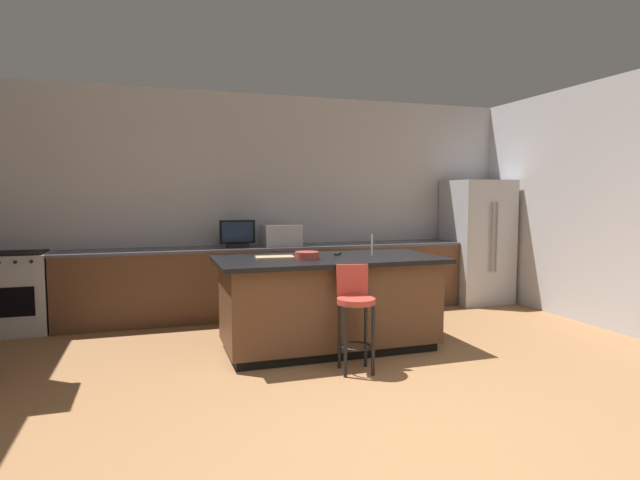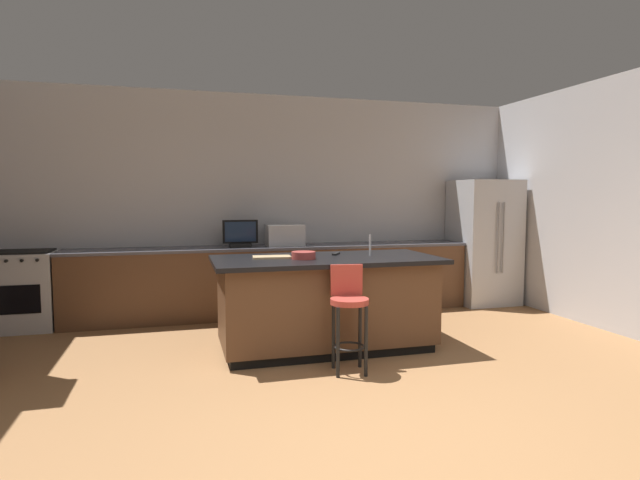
% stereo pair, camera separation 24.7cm
% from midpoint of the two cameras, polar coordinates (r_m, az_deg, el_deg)
% --- Properties ---
extents(ground_plane, '(17.15, 17.15, 0.00)m').
position_cam_midpoint_polar(ground_plane, '(3.42, 11.99, -22.24)').
color(ground_plane, '#996B42').
extents(wall_back, '(7.44, 0.12, 2.92)m').
position_cam_midpoint_polar(wall_back, '(7.12, -3.98, 4.08)').
color(wall_back, '#BCBCC1').
rests_on(wall_back, ground_plane).
extents(wall_right, '(0.12, 4.69, 2.92)m').
position_cam_midpoint_polar(wall_right, '(6.92, 30.18, 3.42)').
color(wall_right, '#BCBCC1').
rests_on(wall_right, ground_plane).
extents(counter_back, '(5.26, 0.62, 0.91)m').
position_cam_midpoint_polar(counter_back, '(6.82, -3.84, -4.44)').
color(counter_back, brown).
rests_on(counter_back, ground_plane).
extents(kitchen_island, '(2.26, 1.09, 0.94)m').
position_cam_midpoint_polar(kitchen_island, '(5.25, 2.04, -6.92)').
color(kitchen_island, black).
rests_on(kitchen_island, ground_plane).
extents(refrigerator, '(0.84, 0.81, 1.79)m').
position_cam_midpoint_polar(refrigerator, '(7.90, 18.55, -0.20)').
color(refrigerator, '#B7BABF').
rests_on(refrigerator, ground_plane).
extents(range_oven, '(0.70, 0.63, 0.93)m').
position_cam_midpoint_polar(range_oven, '(6.88, -29.12, -4.90)').
color(range_oven, '#B7BABF').
rests_on(range_oven, ground_plane).
extents(microwave, '(0.48, 0.36, 0.28)m').
position_cam_midpoint_polar(microwave, '(6.78, -2.91, 0.54)').
color(microwave, '#B7BABF').
rests_on(microwave, counter_back).
extents(tv_monitor, '(0.45, 0.16, 0.35)m').
position_cam_midpoint_polar(tv_monitor, '(6.62, -7.78, 0.58)').
color(tv_monitor, black).
rests_on(tv_monitor, counter_back).
extents(sink_faucet_back, '(0.02, 0.02, 0.24)m').
position_cam_midpoint_polar(sink_faucet_back, '(6.84, -4.51, 0.41)').
color(sink_faucet_back, '#B2B2B7').
rests_on(sink_faucet_back, counter_back).
extents(sink_faucet_island, '(0.02, 0.02, 0.22)m').
position_cam_midpoint_polar(sink_faucet_island, '(5.33, 6.90, -0.59)').
color(sink_faucet_island, '#B2B2B7').
rests_on(sink_faucet_island, kitchen_island).
extents(bar_stool_center, '(0.34, 0.36, 0.94)m').
position_cam_midpoint_polar(bar_stool_center, '(4.59, 4.76, -7.63)').
color(bar_stool_center, '#B23D33').
rests_on(bar_stool_center, ground_plane).
extents(fruit_bowl, '(0.24, 0.24, 0.07)m').
position_cam_midpoint_polar(fruit_bowl, '(5.04, -0.43, -1.71)').
color(fruit_bowl, '#993833').
rests_on(fruit_bowl, kitchen_island).
extents(cell_phone, '(0.08, 0.15, 0.01)m').
position_cam_midpoint_polar(cell_phone, '(5.26, -3.25, -1.80)').
color(cell_phone, black).
rests_on(cell_phone, kitchen_island).
extents(tv_remote, '(0.13, 0.17, 0.02)m').
position_cam_midpoint_polar(tv_remote, '(5.43, 3.08, -1.53)').
color(tv_remote, black).
rests_on(tv_remote, kitchen_island).
extents(cutting_board, '(0.39, 0.24, 0.02)m').
position_cam_midpoint_polar(cutting_board, '(5.14, -4.00, -1.90)').
color(cutting_board, tan).
rests_on(cutting_board, kitchen_island).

